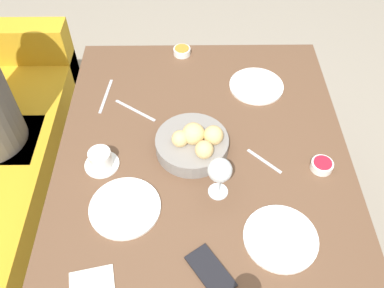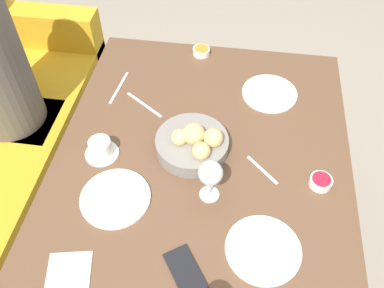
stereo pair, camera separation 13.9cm
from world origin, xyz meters
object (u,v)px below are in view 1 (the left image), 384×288
bread_basket (194,143)px  plate_near_right (256,86)px  jam_bowl_berry (322,165)px  jam_bowl_honey (182,51)px  coffee_cup (101,160)px  plate_near_left (281,238)px  fork_silver (135,110)px  plate_far_center (125,208)px  spoon_coffee (264,161)px  cell_phone (210,271)px  wine_glass (220,171)px  knife_silver (106,96)px

bread_basket → plate_near_right: (0.33, -0.25, -0.03)m
jam_bowl_berry → jam_bowl_honey: bearing=37.0°
jam_bowl_honey → plate_near_right: bearing=-125.8°
plate_near_right → coffee_cup: size_ratio=1.84×
jam_bowl_berry → bread_basket: bearing=79.2°
bread_basket → plate_near_left: (-0.34, -0.25, -0.03)m
coffee_cup → jam_bowl_honey: coffee_cup is taller
plate_near_left → fork_silver: bearing=41.3°
bread_basket → fork_silver: 0.30m
plate_far_center → jam_bowl_honey: size_ratio=3.03×
coffee_cup → bread_basket: bearing=-78.9°
plate_far_center → spoon_coffee: bearing=-68.4°
plate_far_center → jam_bowl_berry: 0.66m
jam_bowl_honey → jam_bowl_berry: bearing=-143.0°
plate_near_right → bread_basket: bearing=141.9°
plate_near_left → plate_far_center: size_ratio=0.99×
plate_near_left → jam_bowl_berry: jam_bowl_berry is taller
plate_near_right → cell_phone: size_ratio=1.30×
bread_basket → plate_near_left: bread_basket is taller
bread_basket → plate_far_center: bread_basket is taller
plate_far_center → coffee_cup: coffee_cup is taller
bread_basket → jam_bowl_berry: size_ratio=3.41×
plate_near_left → spoon_coffee: 0.29m
plate_far_center → wine_glass: (0.06, -0.29, 0.11)m
bread_basket → wine_glass: wine_glass is taller
spoon_coffee → cell_phone: bearing=152.8°
coffee_cup → cell_phone: bearing=-137.1°
fork_silver → spoon_coffee: size_ratio=1.48×
plate_near_left → cell_phone: size_ratio=1.33×
plate_near_right → spoon_coffee: plate_near_right is taller
bread_basket → cell_phone: bread_basket is taller
bread_basket → coffee_cup: 0.32m
knife_silver → cell_phone: size_ratio=1.15×
plate_near_right → fork_silver: plate_near_right is taller
knife_silver → cell_phone: bearing=-152.0°
jam_bowl_honey → fork_silver: jam_bowl_honey is taller
bread_basket → jam_bowl_berry: bearing=-100.8°
plate_near_right → coffee_cup: (-0.39, 0.56, 0.02)m
wine_glass → coffee_cup: 0.41m
knife_silver → cell_phone: cell_phone is taller
coffee_cup → fork_silver: 0.27m
plate_far_center → wine_glass: bearing=-78.8°
bread_basket → jam_bowl_honey: 0.54m
plate_near_right → cell_phone: plate_near_right is taller
plate_far_center → cell_phone: size_ratio=1.35×
knife_silver → spoon_coffee: (-0.33, -0.58, 0.00)m
wine_glass → cell_phone: size_ratio=0.94×
fork_silver → cell_phone: 0.69m
wine_glass → spoon_coffee: size_ratio=1.43×
jam_bowl_berry → fork_silver: (0.28, 0.64, -0.01)m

